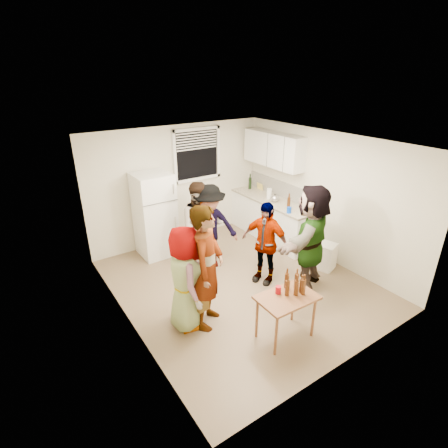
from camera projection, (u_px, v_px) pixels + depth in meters
room at (240, 283)px, 6.26m from camera, size 4.00×4.50×2.50m
window at (197, 155)px, 7.41m from camera, size 1.12×0.10×1.06m
refrigerator at (155, 215)px, 6.96m from camera, size 0.70×0.70×1.70m
counter_lower at (271, 219)px, 7.82m from camera, size 0.60×2.20×0.86m
countertop at (272, 200)px, 7.64m from camera, size 0.64×2.22×0.04m
backsplash at (282, 189)px, 7.70m from camera, size 0.03×2.20×0.36m
upper_cabinets at (273, 149)px, 7.42m from camera, size 0.34×1.60×0.70m
kettle at (274, 202)px, 7.51m from camera, size 0.26×0.23×0.19m
paper_towel at (269, 199)px, 7.69m from camera, size 0.11×0.11×0.24m
wine_bottle at (250, 189)px, 8.31m from camera, size 0.07×0.07×0.27m
beer_bottle_counter at (288, 209)px, 7.12m from camera, size 0.06×0.06×0.24m
blue_cup at (289, 213)px, 6.93m from camera, size 0.09×0.09×0.12m
picture_frame at (260, 186)px, 8.24m from camera, size 0.02×0.18×0.15m
trash_bin at (325, 256)px, 6.65m from camera, size 0.43×0.43×0.51m
serving_table at (284, 336)px, 5.02m from camera, size 0.82×0.56×0.68m
beer_bottle_table at (301, 292)px, 4.84m from camera, size 0.05×0.05×0.21m
red_cup at (278, 293)px, 4.82m from camera, size 0.08×0.08×0.11m
guest_grey at (187, 324)px, 5.26m from camera, size 1.73×1.11×0.51m
guest_stripe at (208, 321)px, 5.31m from camera, size 1.79×1.86×0.45m
guest_back_left at (202, 266)px, 6.81m from camera, size 1.35×1.87×0.64m
guest_back_right at (210, 265)px, 6.83m from camera, size 1.61×1.93×0.61m
guest_black at (263, 280)px, 6.36m from camera, size 1.74×1.41×0.37m
guest_orange at (305, 285)px, 6.21m from camera, size 2.37×2.43×0.55m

